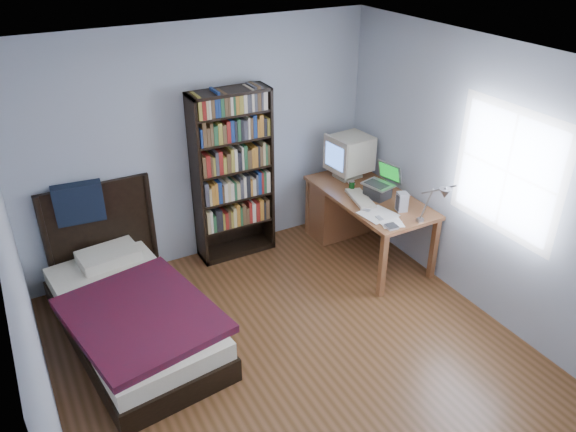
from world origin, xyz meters
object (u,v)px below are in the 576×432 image
object	(u,v)px
bookshelf	(233,176)
bed	(130,309)
desk	(346,205)
keyboard	(360,198)
speaker	(402,202)
laptop	(379,188)
soda_can	(352,186)
desk_lamp	(441,196)
crt_monitor	(350,154)

from	to	relation	value
bookshelf	bed	size ratio (longest dim) A/B	0.86
desk	keyboard	distance (m)	0.58
desk	speaker	bearing A→B (deg)	-85.22
laptop	bed	xyz separation A→B (m)	(-2.70, 0.01, -0.58)
laptop	bed	size ratio (longest dim) A/B	0.17
desk	bed	bearing A→B (deg)	-169.66
laptop	speaker	world-z (taller)	laptop
soda_can	bookshelf	world-z (taller)	bookshelf
speaker	soda_can	distance (m)	0.65
keyboard	speaker	bearing A→B (deg)	-48.19
soda_can	bed	world-z (taller)	bed
desk	soda_can	xyz separation A→B (m)	(-0.11, -0.23, 0.37)
desk_lamp	laptop	bearing A→B (deg)	85.24
speaker	bed	size ratio (longest dim) A/B	0.09
soda_can	crt_monitor	bearing A→B (deg)	61.33
desk	desk_lamp	bearing A→B (deg)	-90.93
keyboard	soda_can	world-z (taller)	soda_can
crt_monitor	desk_lamp	world-z (taller)	desk_lamp
desk_lamp	keyboard	bearing A→B (deg)	97.27
desk	bookshelf	distance (m)	1.39
desk	desk_lamp	size ratio (longest dim) A/B	2.69
bookshelf	bed	world-z (taller)	bookshelf
bed	bookshelf	bearing A→B (deg)	29.95
desk	bed	size ratio (longest dim) A/B	0.70
crt_monitor	bed	bearing A→B (deg)	-168.20
crt_monitor	bookshelf	world-z (taller)	bookshelf
desk	soda_can	distance (m)	0.45
laptop	keyboard	distance (m)	0.23
soda_can	laptop	bearing A→B (deg)	-57.48
speaker	crt_monitor	bearing A→B (deg)	106.26
bookshelf	bed	bearing A→B (deg)	-150.05
desk	bookshelf	size ratio (longest dim) A/B	0.82
desk	laptop	xyz separation A→B (m)	(0.06, -0.49, 0.42)
laptop	desk_lamp	world-z (taller)	desk_lamp
desk_lamp	crt_monitor	bearing A→B (deg)	86.74
desk_lamp	bookshelf	bearing A→B (deg)	124.49
crt_monitor	laptop	distance (m)	0.60
desk_lamp	bookshelf	distance (m)	2.17
laptop	crt_monitor	bearing A→B (deg)	89.26
laptop	keyboard	bearing A→B (deg)	170.45
keyboard	soda_can	xyz separation A→B (m)	(0.04, 0.22, 0.04)
crt_monitor	bed	world-z (taller)	crt_monitor
keyboard	bookshelf	bearing A→B (deg)	156.94
desk	speaker	distance (m)	0.95
crt_monitor	bookshelf	xyz separation A→B (m)	(-1.31, 0.24, -0.08)
desk_lamp	bed	xyz separation A→B (m)	(-2.62, 0.97, -0.93)
crt_monitor	keyboard	distance (m)	0.64
speaker	bookshelf	world-z (taller)	bookshelf
soda_can	bookshelf	distance (m)	1.27
desk	speaker	size ratio (longest dim) A/B	7.64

